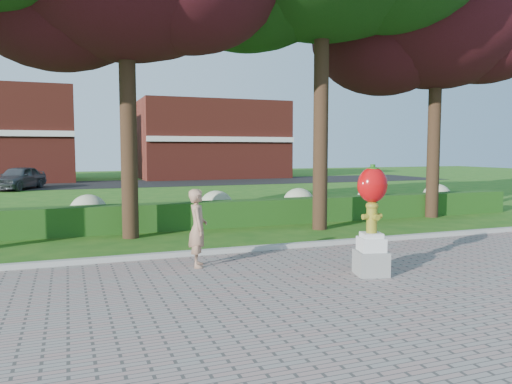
# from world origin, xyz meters

# --- Properties ---
(ground) EXTENTS (100.00, 100.00, 0.00)m
(ground) POSITION_xyz_m (0.00, 0.00, 0.00)
(ground) COLOR #205816
(ground) RESTS_ON ground
(curb) EXTENTS (40.00, 0.18, 0.15)m
(curb) POSITION_xyz_m (0.00, 3.00, 0.07)
(curb) COLOR #ADADA5
(curb) RESTS_ON ground
(lawn_hedge) EXTENTS (24.00, 0.70, 0.80)m
(lawn_hedge) POSITION_xyz_m (0.00, 7.00, 0.40)
(lawn_hedge) COLOR #224C15
(lawn_hedge) RESTS_ON ground
(hydrangea_row) EXTENTS (20.10, 1.10, 0.99)m
(hydrangea_row) POSITION_xyz_m (0.57, 8.00, 0.55)
(hydrangea_row) COLOR #ACB58A
(hydrangea_row) RESTS_ON ground
(street) EXTENTS (50.00, 8.00, 0.02)m
(street) POSITION_xyz_m (0.00, 28.00, 0.01)
(street) COLOR black
(street) RESTS_ON ground
(building_right) EXTENTS (12.00, 8.00, 6.40)m
(building_right) POSITION_xyz_m (8.00, 34.00, 3.20)
(building_right) COLOR maroon
(building_right) RESTS_ON ground
(tree_far_right) EXTENTS (7.88, 6.72, 10.21)m
(tree_far_right) POSITION_xyz_m (8.40, 6.58, 6.97)
(tree_far_right) COLOR black
(tree_far_right) RESTS_ON ground
(hydrant_sculpture) EXTENTS (0.69, 0.69, 2.08)m
(hydrant_sculpture) POSITION_xyz_m (1.73, 0.14, 1.14)
(hydrant_sculpture) COLOR gray
(hydrant_sculpture) RESTS_ON walkway
(woman) EXTENTS (0.48, 0.63, 1.57)m
(woman) POSITION_xyz_m (-1.15, 1.95, 0.82)
(woman) COLOR tan
(woman) RESTS_ON walkway
(parked_car) EXTENTS (3.23, 4.42, 1.40)m
(parked_car) POSITION_xyz_m (-6.28, 25.00, 0.72)
(parked_car) COLOR #404348
(parked_car) RESTS_ON street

